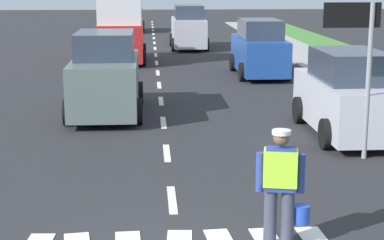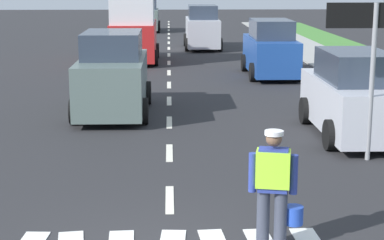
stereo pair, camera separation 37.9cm
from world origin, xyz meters
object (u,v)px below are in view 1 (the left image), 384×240
object	(u,v)px
car_oncoming_lead	(106,76)
car_parked_curbside	(347,96)
car_outgoing_far	(188,28)
lane_direction_sign	(359,42)
car_parked_far	(259,50)
road_worker	(282,182)
car_oncoming_third	(129,17)
delivery_truck	(121,26)

from	to	relation	value
car_oncoming_lead	car_parked_curbside	distance (m)	6.50
car_oncoming_lead	car_outgoing_far	bearing A→B (deg)	78.79
lane_direction_sign	car_parked_far	xyz separation A→B (m)	(-0.00, 11.66, -1.41)
road_worker	car_oncoming_third	world-z (taller)	car_oncoming_third
road_worker	car_oncoming_lead	xyz separation A→B (m)	(-2.97, 9.26, 0.11)
delivery_truck	car_oncoming_third	xyz separation A→B (m)	(-0.08, 16.79, -0.58)
delivery_truck	car_parked_curbside	size ratio (longest dim) A/B	1.08
delivery_truck	car_oncoming_lead	world-z (taller)	delivery_truck
car_oncoming_lead	car_oncoming_third	size ratio (longest dim) A/B	1.13
car_oncoming_third	car_parked_far	bearing A→B (deg)	-75.47
delivery_truck	car_parked_curbside	distance (m)	15.09
lane_direction_sign	car_parked_curbside	bearing A→B (deg)	77.18
lane_direction_sign	car_parked_far	bearing A→B (deg)	90.01
car_parked_far	car_oncoming_third	bearing A→B (deg)	104.53
car_parked_far	car_parked_curbside	bearing A→B (deg)	-87.18
car_oncoming_lead	car_parked_curbside	xyz separation A→B (m)	(5.85, -2.82, -0.11)
road_worker	car_parked_curbside	distance (m)	7.05
road_worker	lane_direction_sign	world-z (taller)	lane_direction_sign
car_oncoming_third	lane_direction_sign	bearing A→B (deg)	-80.52
delivery_truck	car_parked_curbside	bearing A→B (deg)	-67.14
car_oncoming_lead	car_oncoming_third	distance (m)	27.86
delivery_truck	car_outgoing_far	xyz separation A→B (m)	(3.30, 5.56, -0.55)
car_outgoing_far	car_oncoming_third	size ratio (longest dim) A/B	1.13
road_worker	car_oncoming_lead	distance (m)	9.72
car_parked_far	delivery_truck	bearing A→B (deg)	141.39
car_oncoming_lead	car_oncoming_third	bearing A→B (deg)	90.18
car_outgoing_far	car_parked_curbside	size ratio (longest dim) A/B	1.02
car_oncoming_lead	car_outgoing_far	distance (m)	16.95
lane_direction_sign	car_outgoing_far	size ratio (longest dim) A/B	0.74
road_worker	car_oncoming_third	distance (m)	37.24
road_worker	car_oncoming_third	xyz separation A→B (m)	(-3.06, 37.12, 0.10)
road_worker	delivery_truck	world-z (taller)	delivery_truck
car_outgoing_far	car_parked_far	bearing A→B (deg)	-78.07
car_outgoing_far	car_oncoming_third	distance (m)	11.73
car_oncoming_third	car_parked_far	distance (m)	21.78
road_worker	delivery_truck	bearing A→B (deg)	98.33
road_worker	car_parked_curbside	bearing A→B (deg)	65.89
car_oncoming_third	car_parked_curbside	distance (m)	31.25
lane_direction_sign	car_parked_far	size ratio (longest dim) A/B	0.74
car_oncoming_lead	car_parked_curbside	bearing A→B (deg)	-25.73
car_outgoing_far	car_parked_curbside	xyz separation A→B (m)	(2.55, -19.45, -0.12)
road_worker	car_parked_far	world-z (taller)	car_parked_far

